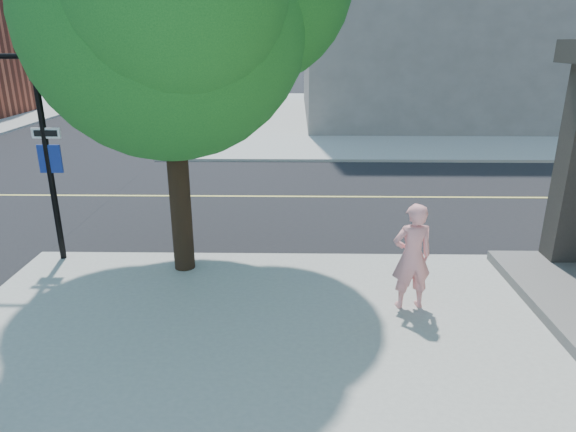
{
  "coord_description": "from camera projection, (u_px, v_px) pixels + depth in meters",
  "views": [
    {
      "loc": [
        4.44,
        -9.89,
        4.41
      ],
      "look_at": [
        4.29,
        -0.97,
        1.3
      ],
      "focal_mm": 31.61,
      "sensor_mm": 36.0,
      "label": 1
    }
  ],
  "objects": [
    {
      "name": "sidewalk_ne",
      "position": [
        445.0,
        115.0,
        30.93
      ],
      "size": [
        29.0,
        25.0,
        0.12
      ],
      "primitive_type": "cube",
      "color": "#A0A098",
      "rests_on": "ground"
    },
    {
      "name": "ground",
      "position": [
        89.0,
        257.0,
        10.86
      ],
      "size": [
        140.0,
        140.0,
        0.0
      ],
      "primitive_type": "plane",
      "color": "black",
      "rests_on": "ground"
    },
    {
      "name": "road_ew",
      "position": [
        148.0,
        196.0,
        15.11
      ],
      "size": [
        140.0,
        9.0,
        0.01
      ],
      "primitive_type": "cube",
      "color": "black",
      "rests_on": "ground"
    },
    {
      "name": "man_on_phone",
      "position": [
        412.0,
        257.0,
        8.33
      ],
      "size": [
        0.73,
        0.53,
        1.84
      ],
      "primitive_type": "imported",
      "rotation": [
        0.0,
        0.0,
        3.29
      ],
      "color": "pink",
      "rests_on": "sidewalk_se"
    }
  ]
}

